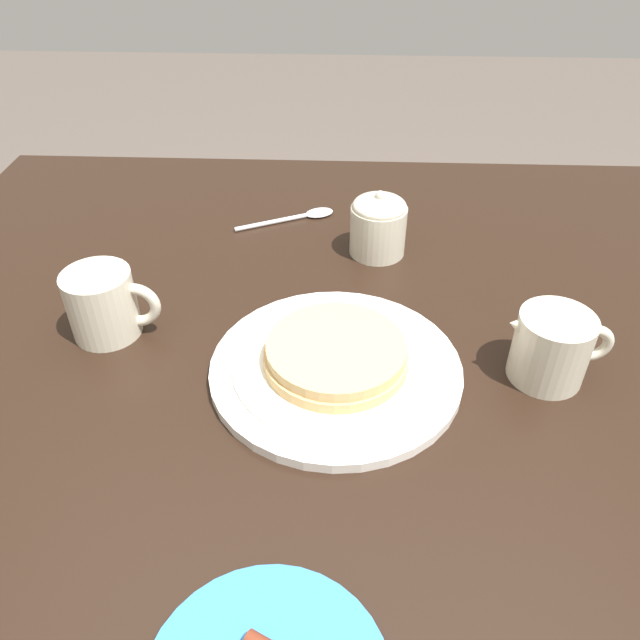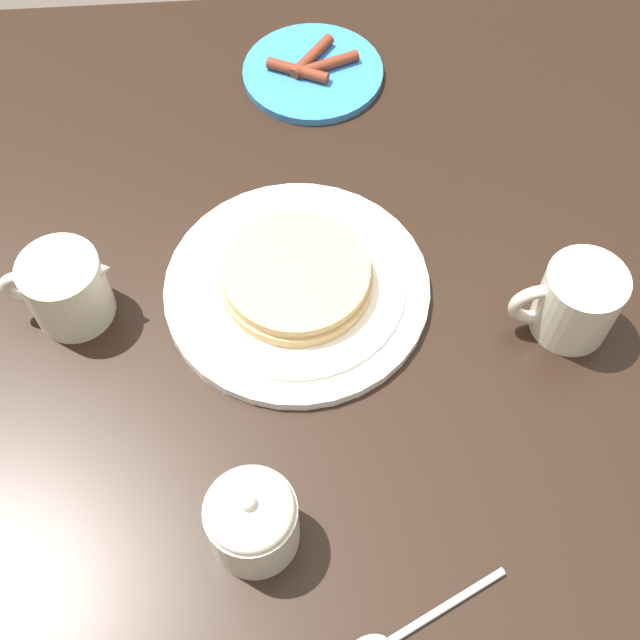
{
  "view_description": "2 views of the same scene",
  "coord_description": "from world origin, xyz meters",
  "views": [
    {
      "loc": [
        0.03,
        -0.55,
        1.21
      ],
      "look_at": [
        0.01,
        0.02,
        0.77
      ],
      "focal_mm": 35.0,
      "sensor_mm": 36.0,
      "label": 1
    },
    {
      "loc": [
        0.04,
        0.43,
        1.44
      ],
      "look_at": [
        0.01,
        0.02,
        0.77
      ],
      "focal_mm": 45.0,
      "sensor_mm": 36.0,
      "label": 2
    }
  ],
  "objects": [
    {
      "name": "dining_table",
      "position": [
        0.0,
        0.0,
        0.62
      ],
      "size": [
        1.14,
        1.05,
        0.74
      ],
      "color": "black",
      "rests_on": "ground_plane"
    },
    {
      "name": "coffee_mug",
      "position": [
        -0.24,
        0.02,
        0.78
      ],
      "size": [
        0.11,
        0.08,
        0.08
      ],
      "color": "beige",
      "rests_on": "dining_table"
    },
    {
      "name": "creamer_pitcher",
      "position": [
        0.26,
        -0.03,
        0.78
      ],
      "size": [
        0.12,
        0.08,
        0.09
      ],
      "color": "beige",
      "rests_on": "dining_table"
    },
    {
      "name": "spoon",
      "position": [
        -0.03,
        0.31,
        0.75
      ],
      "size": [
        0.15,
        0.08,
        0.01
      ],
      "color": "silver",
      "rests_on": "dining_table"
    },
    {
      "name": "pancake_plate",
      "position": [
        0.03,
        -0.04,
        0.76
      ],
      "size": [
        0.28,
        0.28,
        0.04
      ],
      "color": "white",
      "rests_on": "dining_table"
    },
    {
      "name": "sugar_bowl",
      "position": [
        0.08,
        0.21,
        0.79
      ],
      "size": [
        0.08,
        0.08,
        0.09
      ],
      "color": "beige",
      "rests_on": "dining_table"
    }
  ]
}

